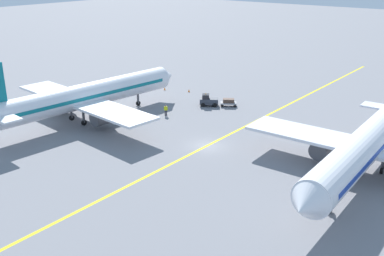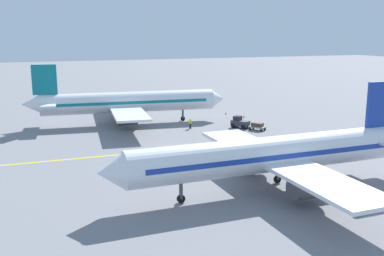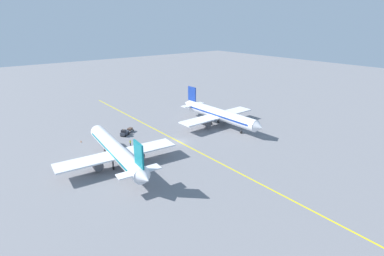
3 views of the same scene
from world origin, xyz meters
TOP-DOWN VIEW (x-y plane):
  - ground_plane at (0.00, 0.00)m, footprint 400.00×400.00m
  - apron_yellow_centreline at (0.00, 0.00)m, footprint 1.19×120.00m
  - airplane_at_gate at (-18.60, -3.87)m, footprint 28.11×35.47m
  - airplane_adjacent_stand at (20.09, 2.92)m, footprint 28.36×35.55m
  - baggage_tug_dark at (9.98, -14.11)m, footprint 3.32×2.95m
  - baggage_cart_trailing at (7.26, -15.98)m, footprint 2.94×2.63m
  - ground_crew_worker at (12.21, -6.02)m, footprint 0.49×0.39m
  - traffic_cone_near_nose at (17.68, -18.72)m, footprint 0.32×0.32m
  - traffic_cone_mid_apron at (22.05, -17.00)m, footprint 0.32×0.32m

SIDE VIEW (x-z plane):
  - ground_plane at x=0.00m, z-range 0.00..0.00m
  - apron_yellow_centreline at x=0.00m, z-range 0.00..0.01m
  - traffic_cone_near_nose at x=17.68m, z-range 0.00..0.55m
  - traffic_cone_mid_apron at x=22.05m, z-range 0.00..0.55m
  - baggage_cart_trailing at x=7.26m, z-range 0.14..1.38m
  - baggage_tug_dark at x=9.98m, z-range -0.15..1.96m
  - ground_crew_worker at x=12.21m, z-range 0.07..1.75m
  - airplane_at_gate at x=-18.60m, z-range -1.59..9.01m
  - airplane_adjacent_stand at x=20.09m, z-range -1.59..9.01m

